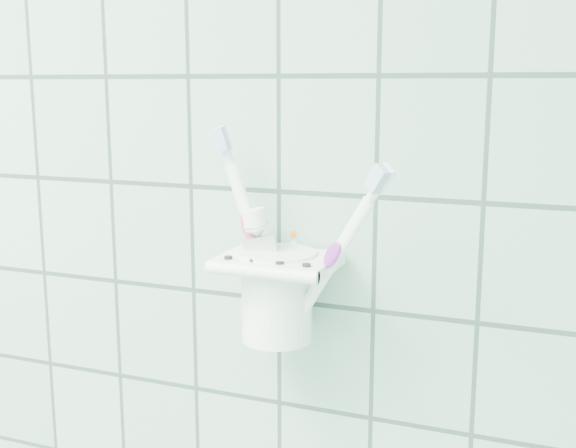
% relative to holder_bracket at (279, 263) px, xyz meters
% --- Properties ---
extents(holder_bracket, '(0.11, 0.10, 0.04)m').
position_rel_holder_bracket_xyz_m(holder_bracket, '(0.00, 0.00, 0.00)').
color(holder_bracket, white).
rests_on(holder_bracket, wall_back).
extents(cup, '(0.08, 0.08, 0.09)m').
position_rel_holder_bracket_xyz_m(cup, '(-0.00, 0.00, -0.03)').
color(cup, white).
rests_on(cup, holder_bracket).
extents(toothbrush_pink, '(0.07, 0.02, 0.22)m').
position_rel_holder_bracket_xyz_m(toothbrush_pink, '(-0.00, 0.02, 0.04)').
color(toothbrush_pink, white).
rests_on(toothbrush_pink, cup).
extents(toothbrush_blue, '(0.02, 0.08, 0.21)m').
position_rel_holder_bracket_xyz_m(toothbrush_blue, '(-0.01, 0.02, 0.03)').
color(toothbrush_blue, white).
rests_on(toothbrush_blue, cup).
extents(toothbrush_orange, '(0.11, 0.06, 0.21)m').
position_rel_holder_bracket_xyz_m(toothbrush_orange, '(0.01, 0.00, 0.03)').
color(toothbrush_orange, white).
rests_on(toothbrush_orange, cup).
extents(toothpaste_tube, '(0.05, 0.03, 0.13)m').
position_rel_holder_bracket_xyz_m(toothpaste_tube, '(-0.01, 0.01, 0.00)').
color(toothpaste_tube, silver).
rests_on(toothpaste_tube, cup).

